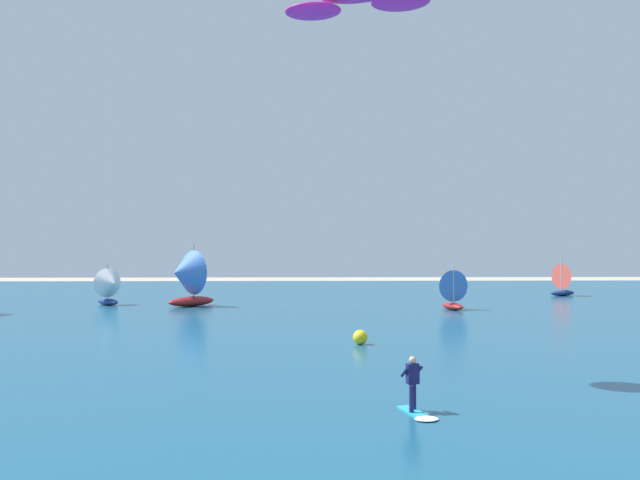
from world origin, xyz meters
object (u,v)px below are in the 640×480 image
object	(u,v)px
kitesurfer	(415,393)
sailboat_outermost	(110,286)
kite	(356,1)
marker_buoy	(360,337)
sailboat_near_shore	(185,278)
sailboat_leading	(565,279)
sailboat_far_right	(450,289)

from	to	relation	value
kitesurfer	sailboat_outermost	bearing A→B (deg)	117.44
kite	marker_buoy	world-z (taller)	kite
sailboat_outermost	marker_buoy	world-z (taller)	sailboat_outermost
kitesurfer	sailboat_near_shore	world-z (taller)	sailboat_near_shore
sailboat_outermost	sailboat_near_shore	xyz separation A→B (m)	(6.70, -1.59, 0.80)
kitesurfer	sailboat_leading	xyz separation A→B (m)	(24.13, 48.71, 1.12)
sailboat_far_right	marker_buoy	size ratio (longest dim) A/B	4.76
kitesurfer	sailboat_far_right	distance (m)	34.78
sailboat_leading	sailboat_near_shore	world-z (taller)	sailboat_near_shore
sailboat_leading	sailboat_far_right	size ratio (longest dim) A/B	1.06
sailboat_near_shore	marker_buoy	distance (m)	25.85
kite	sailboat_far_right	bearing A→B (deg)	70.54
kite	marker_buoy	bearing A→B (deg)	83.90
kite	sailboat_leading	xyz separation A→B (m)	(25.43, 43.22, -12.58)
sailboat_outermost	sailboat_far_right	bearing A→B (deg)	-9.03
sailboat_leading	kite	bearing A→B (deg)	-120.47
sailboat_near_shore	sailboat_far_right	bearing A→B (deg)	-7.69
sailboat_near_shore	kitesurfer	bearing A→B (deg)	-70.26
kite	sailboat_far_right	size ratio (longest dim) A/B	1.66
kite	sailboat_far_right	world-z (taller)	kite
kite	sailboat_near_shore	bearing A→B (deg)	110.82
sailboat_outermost	kitesurfer	bearing A→B (deg)	-62.56
sailboat_near_shore	marker_buoy	world-z (taller)	sailboat_near_shore
sailboat_outermost	sailboat_far_right	distance (m)	28.84
sailboat_leading	marker_buoy	world-z (taller)	sailboat_leading
kite	sailboat_near_shore	xyz separation A→B (m)	(-11.83, 31.12, -11.86)
sailboat_outermost	kite	bearing A→B (deg)	-60.47
sailboat_far_right	marker_buoy	bearing A→B (deg)	-114.89
kitesurfer	sailboat_near_shore	distance (m)	38.94
kitesurfer	marker_buoy	world-z (taller)	kitesurfer
sailboat_near_shore	sailboat_leading	bearing A→B (deg)	17.99
kite	sailboat_outermost	distance (m)	39.67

